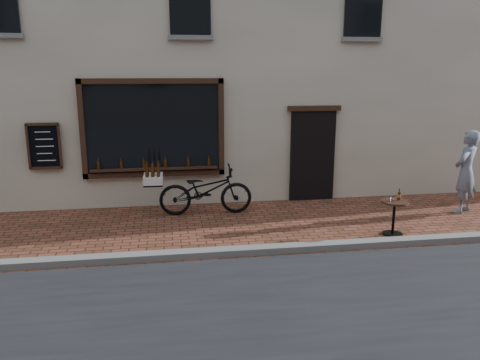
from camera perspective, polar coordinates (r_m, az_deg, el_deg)
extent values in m
plane|color=#4F2C19|center=(8.18, 3.05, -9.38)|extent=(90.00, 90.00, 0.00)
cube|color=slate|center=(8.34, 2.77, -8.48)|extent=(90.00, 0.25, 0.12)
cube|color=beige|center=(14.10, -2.51, 20.79)|extent=(28.00, 6.00, 10.00)
cube|color=black|center=(10.91, -10.53, 6.21)|extent=(3.00, 0.06, 2.00)
cube|color=black|center=(10.82, -10.77, 11.77)|extent=(3.24, 0.10, 0.12)
cube|color=black|center=(11.07, -10.30, 0.75)|extent=(3.24, 0.10, 0.12)
cube|color=black|center=(11.05, -18.68, 5.82)|extent=(0.12, 0.10, 2.24)
cube|color=black|center=(10.96, -2.30, 6.45)|extent=(0.12, 0.10, 2.24)
cube|color=black|center=(10.99, -10.33, 1.35)|extent=(2.90, 0.16, 0.05)
cube|color=black|center=(11.57, 8.81, 2.91)|extent=(1.10, 0.10, 2.20)
cube|color=black|center=(11.40, 9.06, 8.63)|extent=(1.30, 0.10, 0.12)
cube|color=black|center=(11.28, -22.75, 3.83)|extent=(0.62, 0.04, 0.92)
cylinder|color=#3D1C07|center=(11.08, -16.83, 1.72)|extent=(0.06, 0.06, 0.19)
cylinder|color=#3D1C07|center=(11.02, -14.26, 1.82)|extent=(0.06, 0.06, 0.19)
cylinder|color=#3D1C07|center=(10.98, -11.66, 1.92)|extent=(0.06, 0.06, 0.19)
cylinder|color=#3D1C07|center=(10.97, -9.05, 2.01)|extent=(0.06, 0.06, 0.19)
cylinder|color=#3D1C07|center=(10.98, -6.44, 2.10)|extent=(0.06, 0.06, 0.19)
cylinder|color=#3D1C07|center=(11.01, -3.84, 2.19)|extent=(0.06, 0.06, 0.19)
cube|color=black|center=(10.96, -6.14, 20.81)|extent=(0.90, 0.06, 1.40)
cube|color=black|center=(11.86, 14.84, 19.87)|extent=(0.90, 0.06, 1.40)
imported|color=black|center=(10.42, -4.20, -1.27)|extent=(2.06, 0.74, 1.08)
cube|color=black|center=(10.36, -10.51, -0.39)|extent=(0.41, 0.58, 0.04)
cube|color=white|center=(10.33, -10.54, 0.15)|extent=(0.41, 0.60, 0.17)
cylinder|color=#3D1C07|center=(10.08, -9.95, 1.00)|extent=(0.07, 0.07, 0.23)
cylinder|color=#3D1C07|center=(10.08, -10.63, 0.97)|extent=(0.07, 0.07, 0.23)
cylinder|color=#3D1C07|center=(10.09, -11.31, 0.95)|extent=(0.07, 0.07, 0.23)
cylinder|color=#3D1C07|center=(10.22, -9.93, 1.17)|extent=(0.07, 0.07, 0.23)
cylinder|color=#3D1C07|center=(10.22, -10.60, 1.14)|extent=(0.07, 0.07, 0.23)
cylinder|color=#3D1C07|center=(10.23, -11.27, 1.12)|extent=(0.07, 0.07, 0.23)
cylinder|color=#3D1C07|center=(10.36, -9.91, 1.33)|extent=(0.07, 0.07, 0.23)
cylinder|color=#3D1C07|center=(10.36, -10.57, 1.31)|extent=(0.07, 0.07, 0.23)
cylinder|color=#3D1C07|center=(10.37, -11.23, 1.29)|extent=(0.07, 0.07, 0.23)
cylinder|color=#3D1C07|center=(10.50, -9.89, 1.49)|extent=(0.07, 0.07, 0.23)
cylinder|color=black|center=(9.72, 18.08, -6.23)|extent=(0.39, 0.39, 0.03)
cylinder|color=black|center=(9.62, 18.22, -4.42)|extent=(0.05, 0.05, 0.62)
cylinder|color=black|center=(9.53, 18.36, -2.54)|extent=(0.53, 0.53, 0.04)
cylinder|color=gold|center=(9.60, 18.83, -1.84)|extent=(0.06, 0.06, 0.05)
cylinder|color=white|center=(9.42, 18.08, -2.23)|extent=(0.07, 0.07, 0.12)
imported|color=slate|center=(11.60, 25.82, 0.91)|extent=(0.81, 0.75, 1.86)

